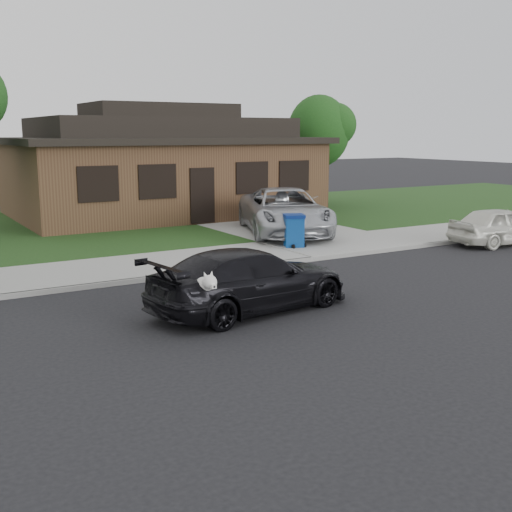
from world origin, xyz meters
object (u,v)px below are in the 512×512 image
recycling_bin (294,231)px  minivan (285,211)px  white_compact (502,226)px  sedan (250,280)px

recycling_bin → minivan: bearing=87.2°
white_compact → sedan: bearing=110.2°
sedan → white_compact: 11.26m
minivan → white_compact: size_ratio=1.55×
sedan → recycling_bin: (4.56, 5.14, -0.01)m
minivan → sedan: bearing=-105.7°
minivan → recycling_bin: size_ratio=5.54×
white_compact → recycling_bin: 6.88m
minivan → white_compact: (5.21, -4.88, -0.30)m
white_compact → recycling_bin: size_ratio=3.58×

